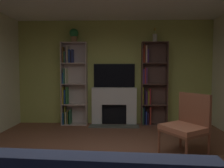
# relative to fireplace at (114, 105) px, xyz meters

# --- Properties ---
(wall_back_accent) EXTENTS (5.45, 0.06, 2.84)m
(wall_back_accent) POSITION_rel_fireplace_xyz_m (0.00, 0.15, 0.89)
(wall_back_accent) COLOR #B6BE5D
(wall_back_accent) RESTS_ON ground_plane
(fireplace) EXTENTS (1.31, 0.52, 1.02)m
(fireplace) POSITION_rel_fireplace_xyz_m (0.00, 0.00, 0.00)
(fireplace) COLOR silver
(fireplace) RESTS_ON ground_plane
(tv) EXTENTS (1.12, 0.06, 0.64)m
(tv) POSITION_rel_fireplace_xyz_m (0.00, 0.09, 0.80)
(tv) COLOR black
(tv) RESTS_ON fireplace
(bookshelf_left) EXTENTS (0.69, 0.30, 2.23)m
(bookshelf_left) POSITION_rel_fireplace_xyz_m (-1.16, 0.01, 0.57)
(bookshelf_left) COLOR beige
(bookshelf_left) RESTS_ON ground_plane
(bookshelf_right) EXTENTS (0.69, 0.28, 2.23)m
(bookshelf_right) POSITION_rel_fireplace_xyz_m (0.99, 0.02, 0.53)
(bookshelf_right) COLOR brown
(bookshelf_right) RESTS_ON ground_plane
(potted_plant) EXTENTS (0.24, 0.24, 0.37)m
(potted_plant) POSITION_rel_fireplace_xyz_m (-1.08, -0.03, 1.91)
(potted_plant) COLOR #AC784D
(potted_plant) RESTS_ON bookshelf_left
(vase_with_flowers) EXTENTS (0.12, 0.12, 0.38)m
(vase_with_flowers) POSITION_rel_fireplace_xyz_m (1.08, -0.03, 1.83)
(vase_with_flowers) COLOR beige
(vase_with_flowers) RESTS_ON bookshelf_right
(armchair) EXTENTS (0.85, 0.86, 1.06)m
(armchair) POSITION_rel_fireplace_xyz_m (1.31, -2.07, 0.01)
(armchair) COLOR brown
(armchair) RESTS_ON ground_plane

